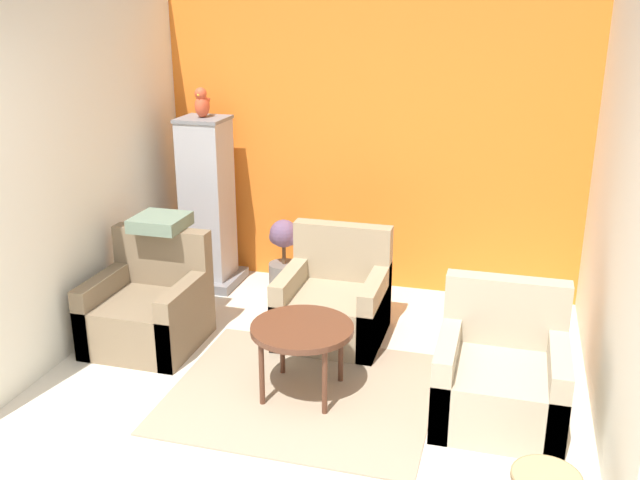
{
  "coord_description": "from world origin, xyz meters",
  "views": [
    {
      "loc": [
        1.22,
        -2.78,
        2.54
      ],
      "look_at": [
        0.0,
        1.63,
        0.97
      ],
      "focal_mm": 40.0,
      "sensor_mm": 36.0,
      "label": 1
    }
  ],
  "objects_px": {
    "coffee_table": "(302,333)",
    "birdcage": "(208,207)",
    "armchair_middle": "(334,305)",
    "armchair_right": "(500,379)",
    "parrot": "(202,103)",
    "armchair_left": "(149,310)",
    "potted_plant": "(284,254)"
  },
  "relations": [
    {
      "from": "armchair_right",
      "to": "potted_plant",
      "type": "relative_size",
      "value": 1.28
    },
    {
      "from": "birdcage",
      "to": "potted_plant",
      "type": "bearing_deg",
      "value": 4.24
    },
    {
      "from": "parrot",
      "to": "coffee_table",
      "type": "bearing_deg",
      "value": -49.89
    },
    {
      "from": "potted_plant",
      "to": "armchair_right",
      "type": "bearing_deg",
      "value": -39.65
    },
    {
      "from": "armchair_left",
      "to": "armchair_middle",
      "type": "height_order",
      "value": "same"
    },
    {
      "from": "potted_plant",
      "to": "armchair_middle",
      "type": "bearing_deg",
      "value": -50.2
    },
    {
      "from": "coffee_table",
      "to": "birdcage",
      "type": "relative_size",
      "value": 0.44
    },
    {
      "from": "armchair_right",
      "to": "parrot",
      "type": "height_order",
      "value": "parrot"
    },
    {
      "from": "birdcage",
      "to": "potted_plant",
      "type": "distance_m",
      "value": 0.81
    },
    {
      "from": "coffee_table",
      "to": "parrot",
      "type": "distance_m",
      "value": 2.47
    },
    {
      "from": "armchair_left",
      "to": "birdcage",
      "type": "height_order",
      "value": "birdcage"
    },
    {
      "from": "parrot",
      "to": "armchair_right",
      "type": "bearing_deg",
      "value": -30.64
    },
    {
      "from": "birdcage",
      "to": "potted_plant",
      "type": "relative_size",
      "value": 2.36
    },
    {
      "from": "coffee_table",
      "to": "parrot",
      "type": "bearing_deg",
      "value": 130.11
    },
    {
      "from": "armchair_middle",
      "to": "birdcage",
      "type": "distance_m",
      "value": 1.64
    },
    {
      "from": "coffee_table",
      "to": "armchair_right",
      "type": "height_order",
      "value": "armchair_right"
    },
    {
      "from": "coffee_table",
      "to": "armchair_left",
      "type": "distance_m",
      "value": 1.41
    },
    {
      "from": "armchair_left",
      "to": "potted_plant",
      "type": "bearing_deg",
      "value": 63.09
    },
    {
      "from": "parrot",
      "to": "birdcage",
      "type": "bearing_deg",
      "value": -90.0
    },
    {
      "from": "armchair_middle",
      "to": "parrot",
      "type": "height_order",
      "value": "parrot"
    },
    {
      "from": "coffee_table",
      "to": "potted_plant",
      "type": "distance_m",
      "value": 1.83
    },
    {
      "from": "coffee_table",
      "to": "birdcage",
      "type": "bearing_deg",
      "value": 130.15
    },
    {
      "from": "armchair_right",
      "to": "armchair_middle",
      "type": "xyz_separation_m",
      "value": [
        -1.29,
        0.82,
        0.0
      ]
    },
    {
      "from": "birdcage",
      "to": "parrot",
      "type": "xyz_separation_m",
      "value": [
        0.0,
        0.0,
        0.93
      ]
    },
    {
      "from": "birdcage",
      "to": "parrot",
      "type": "relative_size",
      "value": 5.85
    },
    {
      "from": "armchair_left",
      "to": "birdcage",
      "type": "bearing_deg",
      "value": 92.02
    },
    {
      "from": "coffee_table",
      "to": "armchair_middle",
      "type": "bearing_deg",
      "value": 90.76
    },
    {
      "from": "armchair_right",
      "to": "birdcage",
      "type": "height_order",
      "value": "birdcage"
    },
    {
      "from": "armchair_left",
      "to": "parrot",
      "type": "distance_m",
      "value": 1.87
    },
    {
      "from": "armchair_left",
      "to": "armchair_right",
      "type": "distance_m",
      "value": 2.64
    },
    {
      "from": "armchair_right",
      "to": "parrot",
      "type": "distance_m",
      "value": 3.39
    },
    {
      "from": "parrot",
      "to": "potted_plant",
      "type": "xyz_separation_m",
      "value": [
        0.7,
        0.05,
        -1.33
      ]
    }
  ]
}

